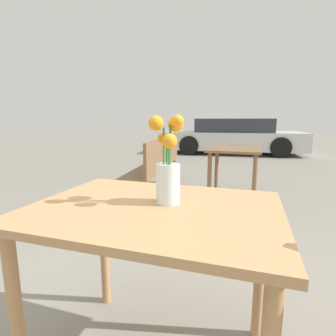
{
  "coord_description": "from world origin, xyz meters",
  "views": [
    {
      "loc": [
        0.39,
        -0.93,
        1.09
      ],
      "look_at": [
        0.04,
        0.05,
        0.9
      ],
      "focal_mm": 28.0,
      "sensor_mm": 36.0,
      "label": 1
    }
  ],
  "objects_px": {
    "bench_near": "(158,164)",
    "table_back": "(234,160)",
    "table_front": "(155,231)",
    "parked_car": "(233,136)",
    "flower_vase": "(168,171)"
  },
  "relations": [
    {
      "from": "bench_near",
      "to": "table_back",
      "type": "distance_m",
      "value": 1.06
    },
    {
      "from": "table_front",
      "to": "bench_near",
      "type": "height_order",
      "value": "bench_near"
    },
    {
      "from": "bench_near",
      "to": "parked_car",
      "type": "height_order",
      "value": "parked_car"
    },
    {
      "from": "bench_near",
      "to": "table_back",
      "type": "relative_size",
      "value": 2.52
    },
    {
      "from": "table_back",
      "to": "bench_near",
      "type": "bearing_deg",
      "value": 176.85
    },
    {
      "from": "flower_vase",
      "to": "parked_car",
      "type": "bearing_deg",
      "value": 94.08
    },
    {
      "from": "table_front",
      "to": "bench_near",
      "type": "distance_m",
      "value": 2.65
    },
    {
      "from": "flower_vase",
      "to": "bench_near",
      "type": "distance_m",
      "value": 2.64
    },
    {
      "from": "table_front",
      "to": "parked_car",
      "type": "height_order",
      "value": "parked_car"
    },
    {
      "from": "table_front",
      "to": "flower_vase",
      "type": "bearing_deg",
      "value": 53.46
    },
    {
      "from": "flower_vase",
      "to": "bench_near",
      "type": "xyz_separation_m",
      "value": [
        -1.01,
        2.41,
        -0.42
      ]
    },
    {
      "from": "table_back",
      "to": "parked_car",
      "type": "bearing_deg",
      "value": 96.15
    },
    {
      "from": "table_back",
      "to": "parked_car",
      "type": "distance_m",
      "value": 5.69
    },
    {
      "from": "flower_vase",
      "to": "bench_near",
      "type": "height_order",
      "value": "flower_vase"
    },
    {
      "from": "table_front",
      "to": "table_back",
      "type": "xyz_separation_m",
      "value": [
        0.08,
        2.4,
        -0.04
      ]
    }
  ]
}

